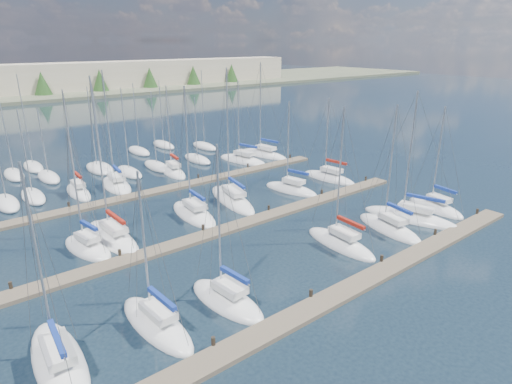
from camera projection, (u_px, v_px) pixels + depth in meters
ground at (91, 144)px, 74.04m from camera, size 400.00×400.00×0.00m
dock_near at (358, 284)px, 31.24m from camera, size 44.00×1.93×1.10m
dock_mid at (243, 224)px, 41.56m from camera, size 44.00×1.93×1.10m
dock_far at (174, 187)px, 51.88m from camera, size 44.00×1.93×1.10m
sailboat_b at (157, 324)px, 26.84m from camera, size 2.82×7.79×10.81m
sailboat_j at (194, 214)px, 43.91m from camera, size 3.60×8.39×13.70m
sailboat_g at (435, 208)px, 45.48m from camera, size 3.40×7.03×11.59m
sailboat_h at (88, 248)px, 36.69m from camera, size 3.52×6.82×11.26m
sailboat_i at (113, 237)px, 38.71m from camera, size 2.92×9.40×15.06m
sailboat_f at (410, 217)px, 43.00m from camera, size 5.14×9.79×13.38m
sailboat_e at (389, 228)px, 40.57m from camera, size 3.93×8.08×12.46m
sailboat_l at (291, 189)px, 51.06m from camera, size 3.83×7.62×11.30m
sailboat_n at (78, 192)px, 50.14m from camera, size 2.34×6.97×12.69m
sailboat_k at (232, 199)px, 47.87m from camera, size 4.79×10.48×15.11m
sailboat_q at (243, 160)px, 63.62m from camera, size 4.75×9.06×12.44m
sailboat_p at (173, 172)px, 57.90m from camera, size 3.45×7.42×12.34m
sailboat_o at (116, 185)px, 52.62m from camera, size 3.63×8.06×14.61m
sailboat_c at (227, 300)px, 29.30m from camera, size 3.19×7.09×11.76m
sailboat_m at (329, 178)px, 55.39m from camera, size 3.27×8.06×11.12m
sailboat_r at (264, 154)px, 66.79m from camera, size 4.10×9.42×14.76m
sailboat_a at (59, 362)px, 23.63m from camera, size 3.07×8.68×12.27m
sailboat_d at (340, 243)px, 37.51m from camera, size 2.88×7.86×12.78m
distant_boats at (98, 168)px, 59.43m from camera, size 36.93×20.75×13.30m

